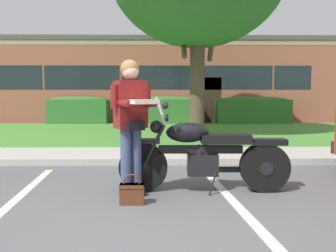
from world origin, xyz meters
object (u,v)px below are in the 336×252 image
Objects in this scene: brick_building at (131,84)px; hedge_center_right at (253,110)px; hedge_left at (78,110)px; rider_person at (131,116)px; handbag at (132,192)px; hedge_center_left at (166,110)px; motorcycle at (210,155)px.

hedge_center_right is at bearing -42.74° from brick_building.
brick_building is at bearing 71.55° from hedge_left.
handbag is (0.03, -0.35, -0.86)m from rider_person.
hedge_center_left is at bearing 87.51° from handbag.
brick_building is (-2.54, 16.19, 1.51)m from motorcycle.
hedge_left is at bearing 107.10° from rider_person.
hedge_center_left is at bearing 92.63° from motorcycle.
hedge_center_right is 8.18m from brick_building.
handbag is 12.08m from hedge_center_right.
handbag is at bearing -111.18° from hedge_center_right.
hedge_left reaches higher than handbag.
brick_building is at bearing 98.92° from motorcycle.
handbag is 0.02× the size of brick_building.
brick_building is (-1.53, 16.38, 0.99)m from rider_person.
hedge_left is 3.87m from hedge_center_left.
rider_person is at bearing 94.87° from handbag.
hedge_center_left is (0.52, 10.91, -0.36)m from rider_person.
rider_person is 0.52× the size of hedge_center_right.
motorcycle is 0.75× the size of hedge_center_left.
rider_person is at bearing -72.90° from hedge_left.
motorcycle reaches higher than hedge_left.
handbag is 11.28m from hedge_center_left.
hedge_center_right is (4.39, 10.91, -0.36)m from rider_person.
brick_building is (-2.05, 5.47, 1.35)m from hedge_center_left.
handbag is at bearing -92.49° from hedge_center_left.
rider_person is at bearing -84.66° from brick_building.
hedge_center_left is at bearing 87.28° from rider_person.
motorcycle is at bearing -81.08° from brick_building.
motorcycle is 11.57m from hedge_left.
motorcycle is at bearing 28.88° from handbag.
rider_person is 16.49m from brick_building.
rider_person reaches higher than hedge_left.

